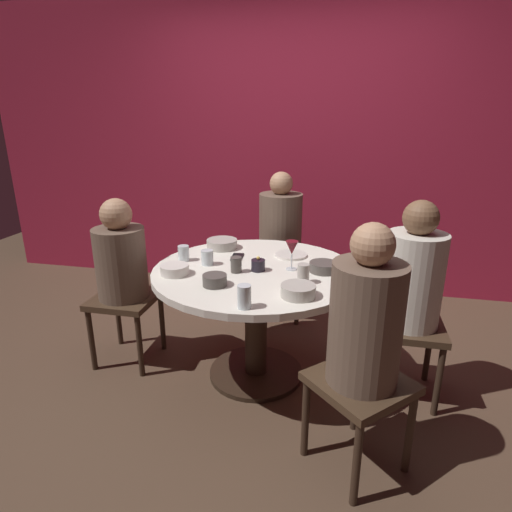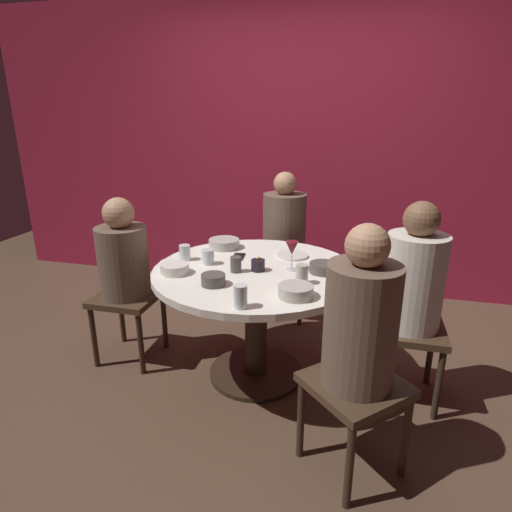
% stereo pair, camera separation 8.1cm
% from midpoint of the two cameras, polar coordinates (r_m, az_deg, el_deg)
% --- Properties ---
extents(ground_plane, '(8.00, 8.00, 0.00)m').
position_cam_midpoint_polar(ground_plane, '(2.89, 0.83, -15.43)').
color(ground_plane, '#4C3828').
extents(back_wall, '(6.00, 0.10, 2.60)m').
position_cam_midpoint_polar(back_wall, '(4.00, 6.48, 13.94)').
color(back_wall, maroon).
rests_on(back_wall, ground).
extents(dining_table, '(1.23, 1.23, 0.73)m').
position_cam_midpoint_polar(dining_table, '(2.62, 0.89, -5.12)').
color(dining_table, silver).
rests_on(dining_table, ground).
extents(seated_diner_left, '(0.40, 0.40, 1.12)m').
position_cam_midpoint_polar(seated_diner_left, '(2.89, -16.48, -0.77)').
color(seated_diner_left, '#3F2D1E').
rests_on(seated_diner_left, ground).
extents(seated_diner_back, '(0.40, 0.40, 1.19)m').
position_cam_midpoint_polar(seated_diner_back, '(3.41, 4.46, 3.48)').
color(seated_diner_back, '#3F2D1E').
rests_on(seated_diner_back, ground).
extents(seated_diner_right, '(0.40, 0.40, 1.18)m').
position_cam_midpoint_polar(seated_diner_right, '(2.52, 21.12, -3.38)').
color(seated_diner_right, '#3F2D1E').
rests_on(seated_diner_right, ground).
extents(seated_diner_front_right, '(0.57, 0.57, 1.20)m').
position_cam_midpoint_polar(seated_diner_front_right, '(1.93, 14.92, -9.32)').
color(seated_diner_front_right, '#3F2D1E').
rests_on(seated_diner_front_right, ground).
extents(candle_holder, '(0.08, 0.08, 0.09)m').
position_cam_midpoint_polar(candle_holder, '(2.51, 1.18, -1.23)').
color(candle_holder, black).
rests_on(candle_holder, dining_table).
extents(wine_glass, '(0.08, 0.08, 0.18)m').
position_cam_midpoint_polar(wine_glass, '(2.50, 5.72, 0.89)').
color(wine_glass, silver).
rests_on(wine_glass, dining_table).
extents(dinner_plate, '(0.21, 0.21, 0.01)m').
position_cam_midpoint_polar(dinner_plate, '(2.78, 5.68, 0.08)').
color(dinner_plate, silver).
rests_on(dinner_plate, dining_table).
extents(cell_phone, '(0.08, 0.15, 0.01)m').
position_cam_midpoint_polar(cell_phone, '(2.75, -1.53, -0.10)').
color(cell_phone, black).
rests_on(cell_phone, dining_table).
extents(bowl_serving_large, '(0.17, 0.17, 0.06)m').
position_cam_midpoint_polar(bowl_serving_large, '(2.52, 9.91, -1.57)').
color(bowl_serving_large, '#4C4742').
rests_on(bowl_serving_large, dining_table).
extents(bowl_salad_center, '(0.21, 0.21, 0.06)m').
position_cam_midpoint_polar(bowl_salad_center, '(2.94, -3.49, 1.67)').
color(bowl_salad_center, '#B2ADA3').
rests_on(bowl_salad_center, dining_table).
extents(bowl_small_white, '(0.13, 0.13, 0.06)m').
position_cam_midpoint_polar(bowl_small_white, '(2.31, -4.72, -3.16)').
color(bowl_small_white, '#4C4742').
rests_on(bowl_small_white, dining_table).
extents(bowl_sauce_side, '(0.16, 0.16, 0.06)m').
position_cam_midpoint_polar(bowl_sauce_side, '(2.51, -9.88, -1.69)').
color(bowl_sauce_side, silver).
rests_on(bowl_sauce_side, dining_table).
extents(bowl_rice_portion, '(0.18, 0.18, 0.06)m').
position_cam_midpoint_polar(bowl_rice_portion, '(2.17, 6.37, -4.69)').
color(bowl_rice_portion, '#B2ADA3').
rests_on(bowl_rice_portion, dining_table).
extents(cup_near_candle, '(0.07, 0.07, 0.09)m').
position_cam_midpoint_polar(cup_near_candle, '(2.63, -5.56, -0.13)').
color(cup_near_candle, silver).
rests_on(cup_near_candle, dining_table).
extents(cup_by_left_diner, '(0.06, 0.06, 0.09)m').
position_cam_midpoint_polar(cup_by_left_diner, '(2.49, -1.78, -1.13)').
color(cup_by_left_diner, '#4C4742').
rests_on(cup_by_left_diner, dining_table).
extents(cup_by_right_diner, '(0.07, 0.07, 0.11)m').
position_cam_midpoint_polar(cup_by_right_diner, '(2.33, 7.14, -2.44)').
color(cup_by_right_diner, '#B2ADA3').
rests_on(cup_by_right_diner, dining_table).
extents(cup_center_front, '(0.07, 0.07, 0.10)m').
position_cam_midpoint_polar(cup_center_front, '(2.72, -8.63, 0.46)').
color(cup_center_front, silver).
rests_on(cup_center_front, dining_table).
extents(cup_far_edge, '(0.07, 0.07, 0.12)m').
position_cam_midpoint_polar(cup_far_edge, '(2.03, -0.94, -5.43)').
color(cup_far_edge, silver).
rests_on(cup_far_edge, dining_table).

